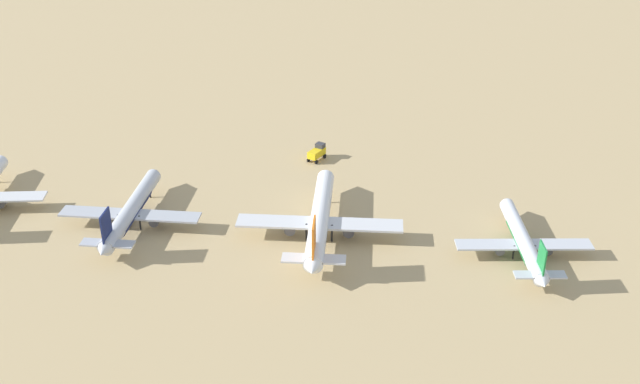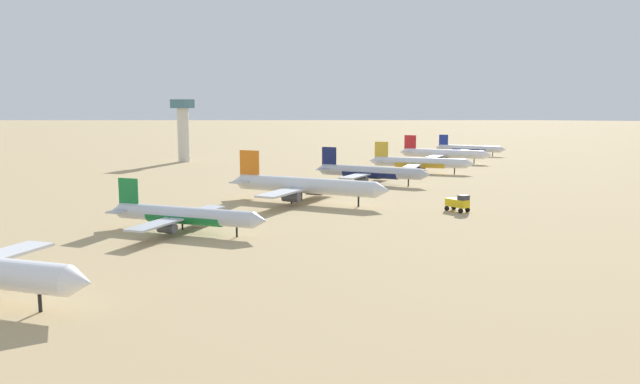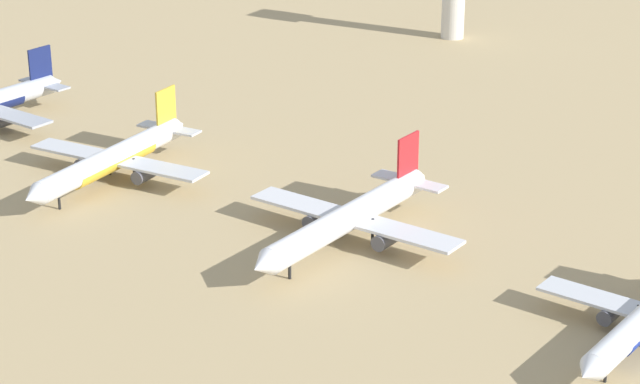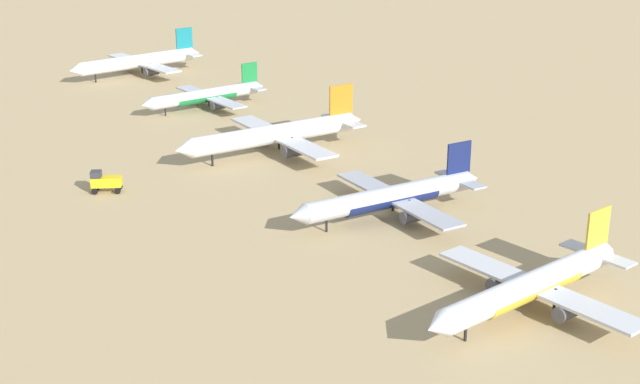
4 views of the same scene
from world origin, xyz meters
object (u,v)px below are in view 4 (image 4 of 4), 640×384
object	(u,v)px
parked_jet_4	(532,286)
parked_jet_2	(276,134)
parked_jet_0	(140,62)
parked_jet_3	(392,197)
service_truck	(105,181)
parked_jet_1	(207,96)

from	to	relation	value
parked_jet_4	parked_jet_2	bearing A→B (deg)	-98.66
parked_jet_0	parked_jet_3	xyz separation A→B (m)	(14.74, 123.86, -0.38)
parked_jet_2	parked_jet_3	distance (m)	40.14
parked_jet_3	service_truck	world-z (taller)	parked_jet_3
parked_jet_1	parked_jet_3	xyz separation A→B (m)	(11.16, 80.18, 0.35)
parked_jet_1	service_truck	bearing A→B (deg)	43.31
parked_jet_1	parked_jet_3	distance (m)	80.95
parked_jet_0	parked_jet_4	world-z (taller)	parked_jet_0
parked_jet_0	parked_jet_4	bearing A→B (deg)	82.15
parked_jet_1	parked_jet_2	world-z (taller)	parked_jet_2
parked_jet_2	parked_jet_3	bearing A→B (deg)	83.91
parked_jet_2	service_truck	world-z (taller)	parked_jet_2
parked_jet_0	parked_jet_2	xyz separation A→B (m)	(10.48, 83.95, 0.18)
service_truck	parked_jet_1	bearing A→B (deg)	-136.69
parked_jet_0	parked_jet_1	bearing A→B (deg)	85.32
parked_jet_4	service_truck	distance (m)	78.72
parked_jet_2	parked_jet_3	size ratio (longest dim) A/B	1.14
parked_jet_1	parked_jet_3	size ratio (longest dim) A/B	0.90
parked_jet_1	service_truck	xyz separation A→B (m)	(43.65, 41.15, -1.11)
parked_jet_2	parked_jet_4	xyz separation A→B (m)	(11.48, 75.42, -0.57)
parked_jet_4	service_truck	bearing A→B (deg)	-71.28
parked_jet_0	parked_jet_2	bearing A→B (deg)	82.89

